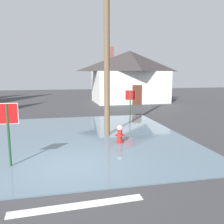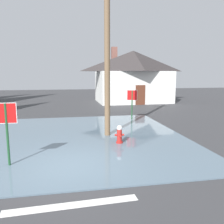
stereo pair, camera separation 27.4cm
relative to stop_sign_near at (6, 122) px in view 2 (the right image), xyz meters
name	(u,v)px [view 2 (the right image)]	position (x,y,z in m)	size (l,w,h in m)	color
ground_plane	(70,168)	(2.03, -0.38, -1.61)	(80.00, 80.00, 0.10)	#38383A
flood_puddle	(57,138)	(1.46, 3.21, -1.54)	(12.45, 10.86, 0.04)	slate
lane_stop_bar	(73,205)	(2.08, -2.85, -1.56)	(3.25, 0.30, 0.01)	silver
stop_sign_near	(6,122)	(0.00, 0.00, 0.00)	(0.70, 0.08, 2.20)	#1E4C28
fire_hydrant	(119,135)	(4.27, 1.85, -1.14)	(0.43, 0.37, 0.86)	#AD231E
utility_pole	(107,33)	(3.96, 3.33, 3.51)	(1.60, 0.28, 9.77)	brown
stop_sign_far	(132,99)	(6.29, 7.14, -0.11)	(0.67, 0.23, 2.05)	#1E4C28
house	(133,76)	(9.14, 17.20, 1.35)	(8.49, 5.80, 6.05)	silver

